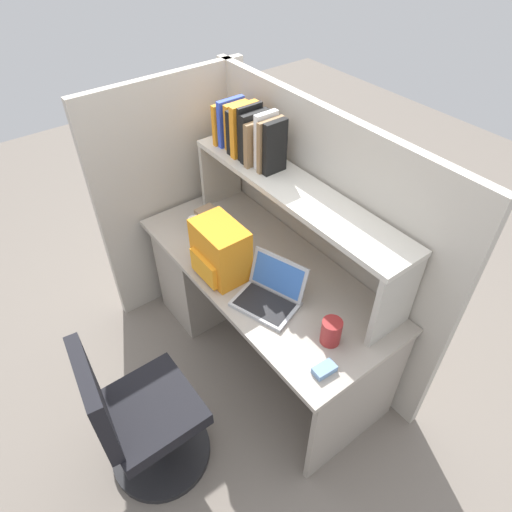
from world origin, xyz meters
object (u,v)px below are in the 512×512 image
object	(u,v)px
paper_cup	(195,226)
office_chair	(140,422)
computer_mouse	(324,369)
tissue_box	(213,221)
snack_canister	(331,332)
laptop	(270,293)
backpack	(220,251)

from	to	relation	value
paper_cup	office_chair	xyz separation A→B (m)	(0.70, -0.78, -0.39)
computer_mouse	tissue_box	size ratio (longest dim) A/B	0.47
tissue_box	snack_canister	size ratio (longest dim) A/B	1.66
paper_cup	office_chair	distance (m)	1.12
computer_mouse	office_chair	bearing A→B (deg)	-119.37
laptop	snack_canister	size ratio (longest dim) A/B	2.84
computer_mouse	laptop	bearing A→B (deg)	175.26
paper_cup	snack_canister	bearing A→B (deg)	4.33
laptop	snack_canister	bearing A→B (deg)	9.95
office_chair	laptop	bearing A→B (deg)	-82.24
tissue_box	computer_mouse	bearing A→B (deg)	-12.45
backpack	laptop	bearing A→B (deg)	14.14
laptop	tissue_box	bearing A→B (deg)	171.64
backpack	tissue_box	bearing A→B (deg)	152.84
computer_mouse	paper_cup	xyz separation A→B (m)	(-1.17, 0.06, 0.04)
backpack	snack_canister	size ratio (longest dim) A/B	2.33
laptop	backpack	bearing A→B (deg)	-165.86
laptop	office_chair	size ratio (longest dim) A/B	0.41
laptop	office_chair	xyz separation A→B (m)	(0.01, -0.79, -0.39)
paper_cup	tissue_box	bearing A→B (deg)	80.75
paper_cup	tissue_box	size ratio (longest dim) A/B	0.49
laptop	snack_canister	world-z (taller)	laptop
office_chair	paper_cup	bearing A→B (deg)	-40.47
tissue_box	backpack	bearing A→B (deg)	-31.10
paper_cup	computer_mouse	bearing A→B (deg)	-2.80
tissue_box	snack_canister	xyz separation A→B (m)	(1.05, -0.03, 0.02)
backpack	office_chair	xyz separation A→B (m)	(0.33, -0.71, -0.49)
computer_mouse	snack_canister	distance (m)	0.18
tissue_box	office_chair	bearing A→B (deg)	-56.45
paper_cup	office_chair	bearing A→B (deg)	-47.83
computer_mouse	tissue_box	bearing A→B (deg)	175.47
snack_canister	office_chair	size ratio (longest dim) A/B	0.14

